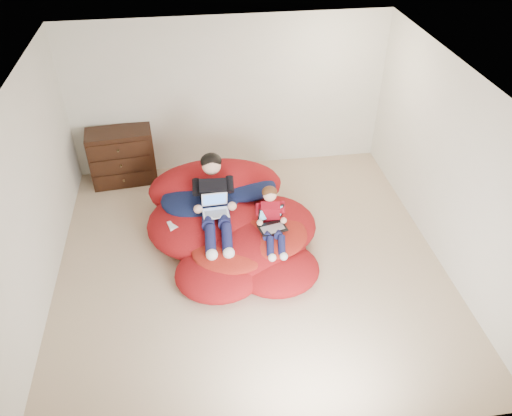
{
  "coord_description": "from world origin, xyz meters",
  "views": [
    {
      "loc": [
        -0.62,
        -4.81,
        4.58
      ],
      "look_at": [
        0.11,
        0.26,
        0.7
      ],
      "focal_mm": 35.0,
      "sensor_mm": 36.0,
      "label": 1
    }
  ],
  "objects_px": {
    "beanbag_pile": "(231,223)",
    "laptop_white": "(215,207)",
    "older_boy": "(214,197)",
    "dresser": "(122,157)",
    "younger_boy": "(272,217)",
    "laptop_black": "(272,221)"
  },
  "relations": [
    {
      "from": "younger_boy",
      "to": "laptop_white",
      "type": "distance_m",
      "value": 0.76
    },
    {
      "from": "dresser",
      "to": "beanbag_pile",
      "type": "relative_size",
      "value": 0.43
    },
    {
      "from": "dresser",
      "to": "laptop_white",
      "type": "bearing_deg",
      "value": -53.17
    },
    {
      "from": "beanbag_pile",
      "to": "younger_boy",
      "type": "height_order",
      "value": "younger_boy"
    },
    {
      "from": "beanbag_pile",
      "to": "older_boy",
      "type": "height_order",
      "value": "older_boy"
    },
    {
      "from": "younger_boy",
      "to": "laptop_black",
      "type": "distance_m",
      "value": 0.06
    },
    {
      "from": "beanbag_pile",
      "to": "laptop_white",
      "type": "xyz_separation_m",
      "value": [
        -0.2,
        -0.11,
        0.38
      ]
    },
    {
      "from": "younger_boy",
      "to": "laptop_black",
      "type": "height_order",
      "value": "younger_boy"
    },
    {
      "from": "older_boy",
      "to": "laptop_white",
      "type": "relative_size",
      "value": 3.75
    },
    {
      "from": "laptop_white",
      "to": "laptop_black",
      "type": "bearing_deg",
      "value": -22.36
    },
    {
      "from": "older_boy",
      "to": "laptop_white",
      "type": "bearing_deg",
      "value": -90.0
    },
    {
      "from": "younger_boy",
      "to": "laptop_white",
      "type": "relative_size",
      "value": 2.4
    },
    {
      "from": "beanbag_pile",
      "to": "older_boy",
      "type": "bearing_deg",
      "value": -179.19
    },
    {
      "from": "laptop_black",
      "to": "older_boy",
      "type": "bearing_deg",
      "value": 150.69
    },
    {
      "from": "laptop_white",
      "to": "laptop_black",
      "type": "relative_size",
      "value": 0.89
    },
    {
      "from": "dresser",
      "to": "older_boy",
      "type": "bearing_deg",
      "value": -51.5
    },
    {
      "from": "laptop_white",
      "to": "laptop_black",
      "type": "distance_m",
      "value": 0.77
    },
    {
      "from": "younger_boy",
      "to": "laptop_white",
      "type": "bearing_deg",
      "value": 158.65
    },
    {
      "from": "dresser",
      "to": "beanbag_pile",
      "type": "xyz_separation_m",
      "value": [
        1.55,
        -1.69,
        -0.19
      ]
    },
    {
      "from": "older_boy",
      "to": "dresser",
      "type": "bearing_deg",
      "value": 128.5
    },
    {
      "from": "older_boy",
      "to": "laptop_black",
      "type": "bearing_deg",
      "value": -29.31
    },
    {
      "from": "laptop_white",
      "to": "laptop_black",
      "type": "height_order",
      "value": "laptop_white"
    }
  ]
}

